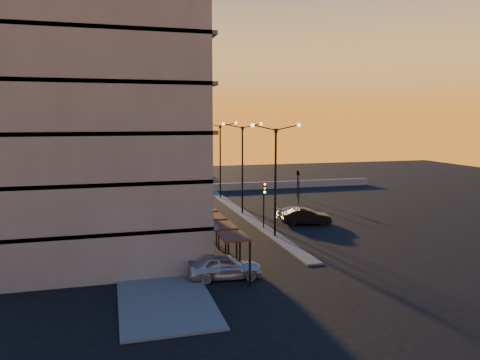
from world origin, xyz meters
The scene contains 14 objects.
ground centered at (0.00, 0.00, 0.00)m, with size 120.00×120.00×0.00m, color black.
sidewalk_west centered at (-10.50, 4.00, 0.06)m, with size 5.00×40.00×0.12m, color #51514E.
median centered at (0.00, 10.00, 0.06)m, with size 1.20×36.00×0.12m, color #51514E.
parapet centered at (2.00, 26.00, 0.50)m, with size 44.00×0.50×1.00m, color slate.
building centered at (-14.00, 0.03, 11.91)m, with size 14.35×17.08×25.00m.
streetlamp_near centered at (0.00, 0.00, 5.59)m, with size 4.32×0.32×9.51m.
streetlamp_mid centered at (0.00, 10.00, 5.59)m, with size 4.32×0.32×9.51m.
streetlamp_far centered at (0.00, 20.00, 5.59)m, with size 4.32×0.32×9.51m.
traffic_light_main centered at (0.00, 2.87, 2.89)m, with size 0.28×0.44×4.25m.
signal_east_a centered at (8.00, 14.00, 1.93)m, with size 0.13×0.16×3.60m.
signal_east_b centered at (9.50, 18.00, 3.10)m, with size 0.42×1.99×3.60m.
car_hatchback centered at (-6.50, -8.87, 0.78)m, with size 1.84×4.57×1.56m, color #B2B4BA.
car_sedan centered at (4.42, 3.65, 0.75)m, with size 1.60×4.58×1.51m, color black.
car_wagon centered at (4.50, 6.03, 0.61)m, with size 1.71×4.22×1.22m, color #A9ABB1.
Camera 1 is at (-13.13, -36.14, 9.86)m, focal length 35.00 mm.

